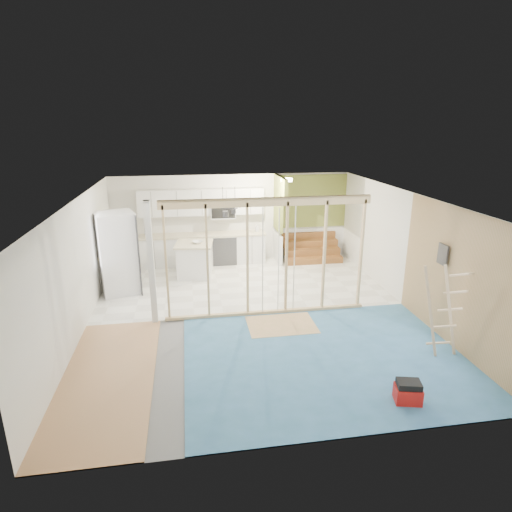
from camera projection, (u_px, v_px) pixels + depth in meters
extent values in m
cube|color=slate|center=(253.00, 315.00, 9.39)|extent=(7.00, 8.00, 0.01)
cube|color=white|center=(253.00, 197.00, 8.61)|extent=(7.00, 8.00, 0.01)
cube|color=white|center=(232.00, 218.00, 12.76)|extent=(7.00, 0.01, 2.60)
cube|color=white|center=(304.00, 357.00, 5.23)|extent=(7.00, 0.01, 2.60)
cube|color=white|center=(79.00, 267.00, 8.46)|extent=(0.01, 8.00, 2.60)
cube|color=white|center=(408.00, 251.00, 9.53)|extent=(0.01, 8.00, 2.60)
cube|color=white|center=(241.00, 282.00, 11.27)|extent=(7.00, 4.00, 0.02)
cube|color=#4C87B9|center=(326.00, 358.00, 7.65)|extent=(5.00, 4.00, 0.02)
cube|color=tan|center=(108.00, 377.00, 7.08)|extent=(1.50, 4.00, 0.02)
cube|color=tan|center=(281.00, 325.00, 8.89)|extent=(1.40, 1.00, 0.01)
cube|color=tan|center=(268.00, 202.00, 8.68)|extent=(4.40, 0.09, 0.18)
cube|color=tan|center=(267.00, 312.00, 9.42)|extent=(4.40, 0.09, 0.06)
cube|color=silver|center=(151.00, 264.00, 8.67)|extent=(0.12, 0.14, 2.60)
cube|color=tan|center=(166.00, 263.00, 8.72)|extent=(0.04, 0.09, 2.40)
cube|color=tan|center=(207.00, 261.00, 8.85)|extent=(0.04, 0.09, 2.40)
cube|color=tan|center=(247.00, 259.00, 8.98)|extent=(0.04, 0.09, 2.40)
cube|color=tan|center=(286.00, 257.00, 9.11)|extent=(0.04, 0.09, 2.40)
cube|color=tan|center=(324.00, 255.00, 9.24)|extent=(0.04, 0.09, 2.40)
cube|color=tan|center=(361.00, 253.00, 9.37)|extent=(0.04, 0.09, 2.40)
cylinder|color=silver|center=(263.00, 262.00, 9.02)|extent=(0.02, 0.02, 2.35)
cylinder|color=silver|center=(294.00, 260.00, 9.18)|extent=(0.02, 0.02, 2.35)
cylinder|color=silver|center=(279.00, 261.00, 9.10)|extent=(0.02, 0.02, 2.35)
cube|color=white|center=(204.00, 250.00, 12.60)|extent=(3.60, 0.60, 0.88)
cube|color=beige|center=(203.00, 235.00, 12.46)|extent=(3.66, 0.64, 0.05)
cube|color=white|center=(118.00, 266.00, 11.21)|extent=(0.60, 1.60, 0.88)
cube|color=beige|center=(116.00, 249.00, 11.07)|extent=(0.64, 1.64, 0.05)
cube|color=white|center=(202.00, 202.00, 12.29)|extent=(3.60, 0.34, 0.75)
cube|color=white|center=(223.00, 212.00, 12.43)|extent=(0.72, 0.38, 0.36)
cube|color=black|center=(223.00, 213.00, 12.25)|extent=(0.68, 0.02, 0.30)
cube|color=olive|center=(278.00, 203.00, 12.39)|extent=(0.10, 0.90, 1.60)
cube|color=white|center=(278.00, 248.00, 12.79)|extent=(0.10, 0.90, 0.90)
cube|color=olive|center=(284.00, 188.00, 11.56)|extent=(0.10, 0.50, 0.50)
cube|color=olive|center=(311.00, 201.00, 12.97)|extent=(2.20, 0.04, 1.60)
cube|color=white|center=(309.00, 242.00, 13.36)|extent=(2.20, 0.04, 0.90)
cube|color=brown|center=(314.00, 261.00, 12.73)|extent=(1.70, 0.26, 0.20)
cube|color=brown|center=(312.00, 252.00, 12.91)|extent=(1.70, 0.26, 0.20)
cube|color=brown|center=(310.00, 243.00, 13.10)|extent=(1.70, 0.26, 0.20)
cube|color=brown|center=(308.00, 235.00, 13.28)|extent=(1.70, 0.26, 0.20)
torus|color=black|center=(229.00, 207.00, 10.51)|extent=(0.52, 0.52, 0.02)
cylinder|color=black|center=(223.00, 197.00, 10.42)|extent=(0.01, 0.01, 0.50)
cylinder|color=black|center=(235.00, 197.00, 10.46)|extent=(0.01, 0.01, 0.50)
cylinder|color=#3A3B3F|center=(226.00, 214.00, 10.45)|extent=(0.14, 0.14, 0.14)
cylinder|color=#3A3B3F|center=(234.00, 211.00, 10.66)|extent=(0.12, 0.12, 0.12)
cube|color=tan|center=(462.00, 283.00, 7.65)|extent=(0.02, 4.00, 2.60)
cube|color=#3A3B3F|center=(443.00, 255.00, 8.10)|extent=(0.04, 0.30, 0.40)
cylinder|color=#FFEABF|center=(287.00, 180.00, 11.66)|extent=(0.32, 0.32, 0.08)
cube|color=silver|center=(118.00, 253.00, 10.34)|extent=(1.09, 1.07, 2.02)
cube|color=#3A3B3F|center=(136.00, 253.00, 10.41)|extent=(0.27, 0.78, 1.98)
cube|color=white|center=(195.00, 261.00, 11.61)|extent=(0.97, 0.97, 0.87)
cube|color=beige|center=(194.00, 244.00, 11.47)|extent=(1.09, 1.09, 0.05)
imported|color=silver|center=(197.00, 242.00, 11.44)|extent=(0.35, 0.35, 0.06)
imported|color=#9EA4B0|center=(147.00, 230.00, 12.25)|extent=(0.16, 0.16, 0.34)
imported|color=silver|center=(257.00, 228.00, 12.72)|extent=(0.12, 0.12, 0.21)
cube|color=#AB140F|center=(408.00, 395.00, 6.43)|extent=(0.44, 0.37, 0.27)
cube|color=black|center=(409.00, 384.00, 6.37)|extent=(0.39, 0.32, 0.10)
cube|color=#D9B485|center=(430.00, 312.00, 7.50)|extent=(0.38, 0.20, 1.69)
cube|color=#D9B485|center=(450.00, 311.00, 7.56)|extent=(0.38, 0.20, 1.69)
cube|color=#D9B485|center=(438.00, 343.00, 7.73)|extent=(0.39, 0.20, 0.11)
cube|color=#D9B485|center=(444.00, 326.00, 7.64)|extent=(0.39, 0.20, 0.11)
cube|color=#D9B485|center=(450.00, 310.00, 7.55)|extent=(0.39, 0.20, 0.11)
cube|color=#D9B485|center=(456.00, 292.00, 7.46)|extent=(0.39, 0.20, 0.11)
cube|color=#D9B485|center=(462.00, 274.00, 7.38)|extent=(0.39, 0.20, 0.11)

